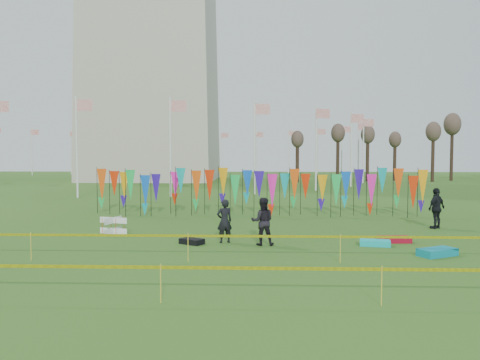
{
  "coord_description": "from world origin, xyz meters",
  "views": [
    {
      "loc": [
        0.24,
        -16.39,
        3.34
      ],
      "look_at": [
        -0.6,
        6.0,
        2.16
      ],
      "focal_mm": 35.0,
      "sensor_mm": 36.0,
      "label": 1
    }
  ],
  "objects_px": {
    "person_left": "(224,221)",
    "person_right": "(436,208)",
    "person_mid": "(263,221)",
    "kite_bag_black": "(192,241)",
    "kite_bag_teal": "(437,252)",
    "kite_bag_turquoise": "(375,243)",
    "kite_bag_red": "(394,239)",
    "box_kite": "(113,226)"
  },
  "relations": [
    {
      "from": "box_kite",
      "to": "person_left",
      "type": "xyz_separation_m",
      "value": [
        4.85,
        -1.74,
        0.47
      ]
    },
    {
      "from": "person_mid",
      "to": "box_kite",
      "type": "bearing_deg",
      "value": -20.96
    },
    {
      "from": "box_kite",
      "to": "kite_bag_black",
      "type": "relative_size",
      "value": 0.84
    },
    {
      "from": "kite_bag_turquoise",
      "to": "kite_bag_red",
      "type": "height_order",
      "value": "kite_bag_red"
    },
    {
      "from": "person_right",
      "to": "kite_bag_red",
      "type": "bearing_deg",
      "value": 14.2
    },
    {
      "from": "box_kite",
      "to": "kite_bag_red",
      "type": "relative_size",
      "value": 0.6
    },
    {
      "from": "person_mid",
      "to": "person_left",
      "type": "bearing_deg",
      "value": -18.24
    },
    {
      "from": "person_mid",
      "to": "kite_bag_red",
      "type": "bearing_deg",
      "value": -173.61
    },
    {
      "from": "person_left",
      "to": "kite_bag_red",
      "type": "relative_size",
      "value": 1.36
    },
    {
      "from": "person_left",
      "to": "person_right",
      "type": "xyz_separation_m",
      "value": [
        9.43,
        3.81,
        0.1
      ]
    },
    {
      "from": "person_right",
      "to": "kite_bag_red",
      "type": "height_order",
      "value": "person_right"
    },
    {
      "from": "person_mid",
      "to": "kite_bag_turquoise",
      "type": "relative_size",
      "value": 1.63
    },
    {
      "from": "kite_bag_black",
      "to": "person_left",
      "type": "bearing_deg",
      "value": 14.38
    },
    {
      "from": "person_left",
      "to": "person_mid",
      "type": "height_order",
      "value": "person_mid"
    },
    {
      "from": "kite_bag_black",
      "to": "kite_bag_teal",
      "type": "height_order",
      "value": "kite_bag_teal"
    },
    {
      "from": "person_mid",
      "to": "kite_bag_red",
      "type": "relative_size",
      "value": 1.44
    },
    {
      "from": "kite_bag_black",
      "to": "kite_bag_teal",
      "type": "bearing_deg",
      "value": -11.9
    },
    {
      "from": "person_right",
      "to": "kite_bag_turquoise",
      "type": "relative_size",
      "value": 1.72
    },
    {
      "from": "person_left",
      "to": "kite_bag_turquoise",
      "type": "distance_m",
      "value": 5.67
    },
    {
      "from": "person_mid",
      "to": "person_right",
      "type": "relative_size",
      "value": 0.95
    },
    {
      "from": "person_left",
      "to": "box_kite",
      "type": "bearing_deg",
      "value": -42.44
    },
    {
      "from": "person_left",
      "to": "person_right",
      "type": "relative_size",
      "value": 0.89
    },
    {
      "from": "kite_bag_black",
      "to": "kite_bag_teal",
      "type": "distance_m",
      "value": 8.65
    },
    {
      "from": "person_left",
      "to": "kite_bag_teal",
      "type": "height_order",
      "value": "person_left"
    },
    {
      "from": "box_kite",
      "to": "person_right",
      "type": "xyz_separation_m",
      "value": [
        14.28,
        2.07,
        0.57
      ]
    },
    {
      "from": "kite_bag_turquoise",
      "to": "kite_bag_red",
      "type": "distance_m",
      "value": 1.17
    },
    {
      "from": "person_right",
      "to": "kite_bag_red",
      "type": "xyz_separation_m",
      "value": [
        -2.92,
        -3.49,
        -0.82
      ]
    },
    {
      "from": "person_mid",
      "to": "person_right",
      "type": "height_order",
      "value": "person_right"
    },
    {
      "from": "kite_bag_black",
      "to": "box_kite",
      "type": "bearing_deg",
      "value": 150.55
    },
    {
      "from": "person_right",
      "to": "kite_bag_turquoise",
      "type": "bearing_deg",
      "value": 12.07
    },
    {
      "from": "kite_bag_turquoise",
      "to": "kite_bag_black",
      "type": "xyz_separation_m",
      "value": [
        -6.82,
        0.11,
        -0.01
      ]
    },
    {
      "from": "person_left",
      "to": "person_right",
      "type": "bearing_deg",
      "value": 179.31
    },
    {
      "from": "kite_bag_teal",
      "to": "kite_bag_red",
      "type": "bearing_deg",
      "value": 106.87
    },
    {
      "from": "box_kite",
      "to": "person_left",
      "type": "height_order",
      "value": "person_left"
    },
    {
      "from": "person_mid",
      "to": "person_right",
      "type": "xyz_separation_m",
      "value": [
        7.98,
        4.23,
        0.04
      ]
    },
    {
      "from": "kite_bag_red",
      "to": "person_left",
      "type": "bearing_deg",
      "value": -177.15
    },
    {
      "from": "person_mid",
      "to": "kite_bag_turquoise",
      "type": "height_order",
      "value": "person_mid"
    },
    {
      "from": "kite_bag_teal",
      "to": "person_right",
      "type": "bearing_deg",
      "value": 69.68
    },
    {
      "from": "box_kite",
      "to": "kite_bag_black",
      "type": "xyz_separation_m",
      "value": [
        3.64,
        -2.05,
        -0.27
      ]
    },
    {
      "from": "person_right",
      "to": "kite_bag_turquoise",
      "type": "xyz_separation_m",
      "value": [
        -3.82,
        -4.23,
        -0.82
      ]
    },
    {
      "from": "kite_bag_turquoise",
      "to": "person_left",
      "type": "bearing_deg",
      "value": 175.68
    },
    {
      "from": "kite_bag_teal",
      "to": "person_left",
      "type": "bearing_deg",
      "value": 163.89
    }
  ]
}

